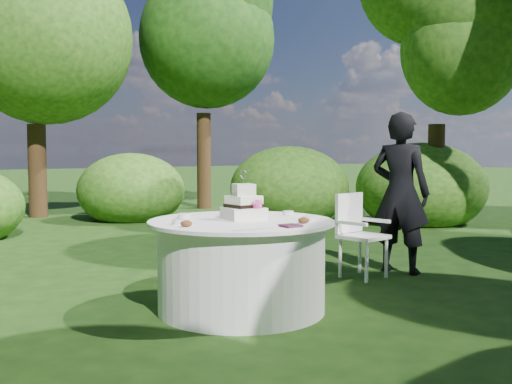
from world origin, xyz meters
TOP-DOWN VIEW (x-y plane):
  - ground at (0.00, 0.00)m, footprint 80.00×80.00m
  - napkins at (0.06, -0.59)m, footprint 0.14×0.14m
  - feather_plume at (-0.18, -0.51)m, footprint 0.48×0.07m
  - guest at (2.31, 0.31)m, footprint 0.63×0.76m
  - table at (0.00, 0.00)m, footprint 1.56×1.56m
  - cake at (0.05, 0.04)m, footprint 0.36×0.36m
  - chair at (1.77, 0.42)m, footprint 0.49×0.48m
  - votives at (0.12, 0.12)m, footprint 1.22×0.89m
  - petal_cups at (0.01, -0.05)m, footprint 1.03×1.01m

SIDE VIEW (x-z plane):
  - ground at x=0.00m, z-range 0.00..0.00m
  - table at x=0.00m, z-range 0.00..0.77m
  - chair at x=1.77m, z-range 0.07..0.96m
  - feather_plume at x=-0.18m, z-range 0.77..0.78m
  - napkins at x=0.06m, z-range 0.77..0.79m
  - votives at x=0.12m, z-range 0.77..0.81m
  - petal_cups at x=0.01m, z-range 0.77..0.82m
  - cake at x=0.05m, z-range 0.67..1.10m
  - guest at x=2.31m, z-range 0.00..1.77m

